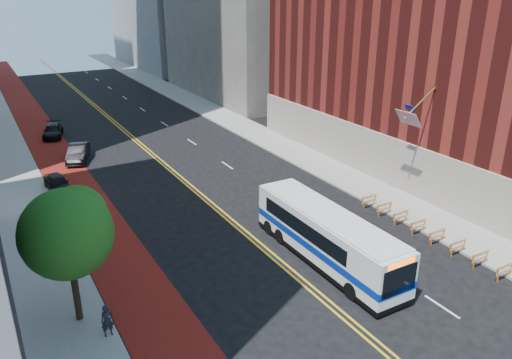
{
  "coord_description": "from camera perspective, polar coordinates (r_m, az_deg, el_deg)",
  "views": [
    {
      "loc": [
        -13.86,
        -15.51,
        15.34
      ],
      "look_at": [
        -0.3,
        8.0,
        4.5
      ],
      "focal_mm": 35.0,
      "sensor_mm": 36.0,
      "label": 1
    }
  ],
  "objects": [
    {
      "name": "ground",
      "position": [
        25.85,
        9.82,
        -15.01
      ],
      "size": [
        160.0,
        160.0,
        0.0
      ],
      "primitive_type": "plane",
      "color": "black",
      "rests_on": "ground"
    },
    {
      "name": "street_tree",
      "position": [
        24.09,
        -20.76,
        -5.41
      ],
      "size": [
        4.2,
        4.2,
        6.7
      ],
      "color": "black",
      "rests_on": "sidewalk_left"
    },
    {
      "name": "center_line_outer",
      "position": [
        50.04,
        -12.21,
        3.42
      ],
      "size": [
        0.14,
        140.0,
        0.01
      ],
      "primitive_type": "cube",
      "color": "gold",
      "rests_on": "ground"
    },
    {
      "name": "transit_bus",
      "position": [
        29.26,
        7.98,
        -6.37
      ],
      "size": [
        2.57,
        11.45,
        3.15
      ],
      "rotation": [
        0.0,
        0.0,
        -0.0
      ],
      "color": "silver",
      "rests_on": "ground"
    },
    {
      "name": "lane_dashes",
      "position": [
        58.71,
        -10.43,
        6.28
      ],
      "size": [
        0.14,
        98.2,
        0.01
      ],
      "color": "silver",
      "rests_on": "ground"
    },
    {
      "name": "car_b",
      "position": [
        48.32,
        -19.67,
        2.89
      ],
      "size": [
        3.03,
        4.79,
        1.49
      ],
      "primitive_type": "imported",
      "rotation": [
        0.0,
        0.0,
        -0.35
      ],
      "color": "black",
      "rests_on": "ground"
    },
    {
      "name": "construction_barriers",
      "position": [
        33.52,
        19.0,
        -5.45
      ],
      "size": [
        1.42,
        10.91,
        1.0
      ],
      "color": "orange",
      "rests_on": "ground"
    },
    {
      "name": "brick_building",
      "position": [
        45.35,
        23.17,
        14.57
      ],
      "size": [
        18.73,
        36.0,
        22.0
      ],
      "color": "#5C1714",
      "rests_on": "ground"
    },
    {
      "name": "car_a",
      "position": [
        41.89,
        -21.73,
        -0.39
      ],
      "size": [
        1.85,
        3.86,
        1.27
      ],
      "primitive_type": "imported",
      "rotation": [
        0.0,
        0.0,
        0.1
      ],
      "color": "black",
      "rests_on": "ground"
    },
    {
      "name": "sidewalk_left",
      "position": [
        48.04,
        -26.08,
        0.95
      ],
      "size": [
        4.0,
        140.0,
        0.15
      ],
      "primitive_type": "cube",
      "color": "gray",
      "rests_on": "ground"
    },
    {
      "name": "center_line_inner",
      "position": [
        49.94,
        -12.61,
        3.35
      ],
      "size": [
        0.14,
        140.0,
        0.01
      ],
      "primitive_type": "cube",
      "color": "gold",
      "rests_on": "ground"
    },
    {
      "name": "pedestrian",
      "position": [
        24.55,
        -16.63,
        -15.22
      ],
      "size": [
        0.58,
        0.39,
        1.57
      ],
      "primitive_type": "imported",
      "rotation": [
        0.0,
        0.0,
        0.02
      ],
      "color": "black",
      "rests_on": "sidewalk_left"
    },
    {
      "name": "sidewalk_right",
      "position": [
        54.53,
        -0.35,
        5.52
      ],
      "size": [
        4.0,
        140.0,
        0.15
      ],
      "primitive_type": "cube",
      "color": "gray",
      "rests_on": "ground"
    },
    {
      "name": "car_c",
      "position": [
        56.82,
        -22.2,
        5.16
      ],
      "size": [
        2.88,
        4.75,
        1.29
      ],
      "primitive_type": "imported",
      "rotation": [
        0.0,
        0.0,
        -0.26
      ],
      "color": "black",
      "rests_on": "ground"
    },
    {
      "name": "bus_lane_paint",
      "position": [
        48.37,
        -21.53,
        1.72
      ],
      "size": [
        3.6,
        140.0,
        0.01
      ],
      "primitive_type": "cube",
      "color": "maroon",
      "rests_on": "ground"
    }
  ]
}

